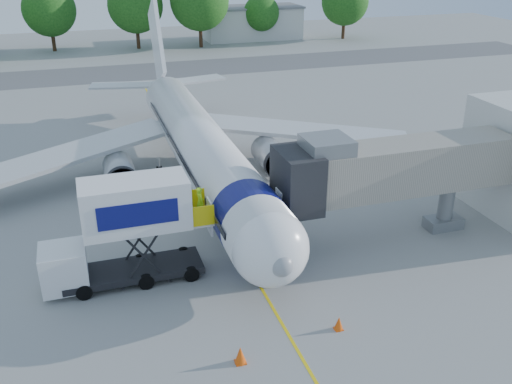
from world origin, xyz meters
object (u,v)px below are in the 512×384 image
object	(u,v)px
jet_bridge	(383,170)
ground_tug	(415,370)
catering_hiloader	(124,233)
aircraft	(199,144)

from	to	relation	value
jet_bridge	ground_tug	size ratio (longest dim) A/B	3.76
jet_bridge	catering_hiloader	distance (m)	14.35
catering_hiloader	ground_tug	world-z (taller)	catering_hiloader
aircraft	catering_hiloader	world-z (taller)	aircraft
aircraft	jet_bridge	world-z (taller)	aircraft
catering_hiloader	ground_tug	distance (m)	14.93
aircraft	ground_tug	world-z (taller)	aircraft
aircraft	jet_bridge	distance (m)	13.77
aircraft	catering_hiloader	distance (m)	12.77
catering_hiloader	aircraft	bearing A→B (deg)	60.58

